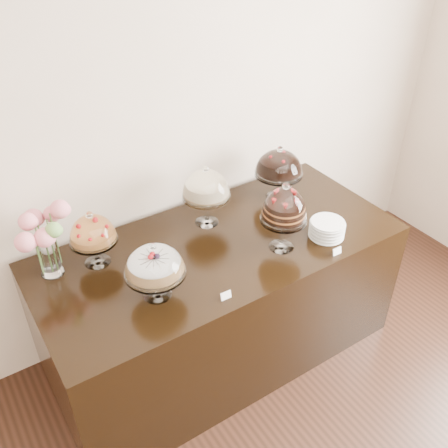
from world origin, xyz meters
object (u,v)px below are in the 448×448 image
cake_stand_dark_choco (279,165)px  cake_stand_fruit_tart (92,232)px  cake_stand_cheesecake (206,187)px  cake_stand_sugar_sponge (154,264)px  cake_stand_choco_layer (284,207)px  display_counter (220,299)px  plate_stack (327,229)px  flower_vase (43,235)px

cake_stand_dark_choco → cake_stand_fruit_tart: (-1.28, 0.00, -0.03)m
cake_stand_fruit_tart → cake_stand_dark_choco: bearing=-0.2°
cake_stand_cheesecake → cake_stand_fruit_tart: bearing=179.8°
cake_stand_sugar_sponge → cake_stand_choco_layer: cake_stand_choco_layer is taller
display_counter → cake_stand_sugar_sponge: cake_stand_sugar_sponge is taller
cake_stand_choco_layer → plate_stack: cake_stand_choco_layer is taller
cake_stand_cheesecake → cake_stand_dark_choco: 0.56m
cake_stand_choco_layer → plate_stack: size_ratio=2.10×
cake_stand_dark_choco → cake_stand_fruit_tart: bearing=179.8°
cake_stand_sugar_sponge → flower_vase: (-0.40, 0.48, 0.05)m
flower_vase → plate_stack: flower_vase is taller
cake_stand_dark_choco → plate_stack: bearing=-92.9°
plate_stack → display_counter: bearing=154.5°
cake_stand_fruit_tart → flower_vase: (-0.24, 0.05, 0.05)m
cake_stand_cheesecake → flower_vase: 0.97m
cake_stand_choco_layer → cake_stand_dark_choco: size_ratio=1.15×
cake_stand_sugar_sponge → cake_stand_fruit_tart: (-0.16, 0.43, 0.00)m
cake_stand_sugar_sponge → cake_stand_cheesecake: size_ratio=0.84×
display_counter → cake_stand_sugar_sponge: size_ratio=6.53×
cake_stand_dark_choco → flower_vase: 1.53m
display_counter → flower_vase: (-0.91, 0.29, 0.71)m
cake_stand_fruit_tart → plate_stack: 1.37m
plate_stack → cake_stand_sugar_sponge: bearing=175.0°
cake_stand_choco_layer → cake_stand_dark_choco: cake_stand_choco_layer is taller
cake_stand_cheesecake → cake_stand_dark_choco: bearing=-0.3°
cake_stand_choco_layer → cake_stand_cheesecake: (-0.24, 0.46, -0.02)m
cake_stand_choco_layer → cake_stand_cheesecake: 0.51m
cake_stand_sugar_sponge → plate_stack: cake_stand_sugar_sponge is taller
cake_stand_sugar_sponge → cake_stand_fruit_tart: cake_stand_fruit_tart is taller
display_counter → cake_stand_choco_layer: cake_stand_choco_layer is taller
cake_stand_cheesecake → plate_stack: cake_stand_cheesecake is taller
cake_stand_cheesecake → cake_stand_dark_choco: size_ratio=1.06×
display_counter → cake_stand_dark_choco: 0.96m
flower_vase → plate_stack: (1.50, -0.57, -0.21)m
cake_stand_sugar_sponge → cake_stand_choco_layer: 0.80m
cake_stand_fruit_tart → flower_vase: size_ratio=0.82×
cake_stand_sugar_sponge → cake_stand_dark_choco: size_ratio=0.89×
flower_vase → plate_stack: 1.62m
cake_stand_cheesecake → display_counter: bearing=-103.8°
cake_stand_sugar_sponge → cake_stand_cheesecake: 0.71m
display_counter → flower_vase: flower_vase is taller
cake_stand_choco_layer → display_counter: bearing=143.8°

